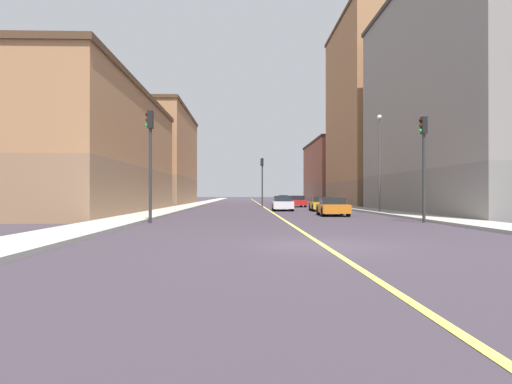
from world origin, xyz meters
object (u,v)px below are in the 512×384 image
building_right_midblock (154,158)px  street_lamp_left_near (379,153)px  car_white (282,203)px  car_orange (333,207)px  building_left_near (466,96)px  car_yellow (321,204)px  traffic_light_right_near (150,150)px  building_left_mid (376,113)px  building_right_corner (84,152)px  car_red (297,201)px  traffic_light_median_far (262,175)px  traffic_light_left_near (424,154)px  car_blue (283,199)px  building_left_far (338,172)px

building_right_midblock → street_lamp_left_near: bearing=-51.4°
car_white → car_orange: 9.71m
building_left_near → car_yellow: bearing=154.5°
car_white → car_yellow: 3.44m
traffic_light_right_near → building_left_mid: bearing=57.0°
building_left_mid → building_right_corner: (-30.17, -21.78, -7.26)m
building_left_near → traffic_light_right_near: building_left_near is taller
building_left_mid → car_red: size_ratio=5.41×
car_white → traffic_light_median_far: bearing=97.4°
car_white → car_orange: (2.68, -9.33, -0.05)m
building_left_mid → street_lamp_left_near: building_left_mid is taller
street_lamp_left_near → car_yellow: 7.51m
building_right_corner → car_white: size_ratio=5.94×
traffic_light_right_near → car_yellow: (11.71, 15.91, -3.15)m
traffic_light_median_far → car_white: size_ratio=1.29×
building_left_mid → traffic_light_left_near: size_ratio=4.34×
car_yellow → car_red: bearing=92.9°
car_white → car_blue: car_white is taller
building_left_mid → traffic_light_median_far: size_ratio=4.30×
traffic_light_median_far → car_orange: traffic_light_median_far is taller
building_left_near → building_left_far: building_left_near is taller
building_left_near → building_left_far: (0.00, 46.57, -3.61)m
building_left_mid → traffic_light_right_near: building_left_mid is taller
building_left_near → car_orange: 14.50m
car_white → car_red: car_white is taller
car_orange → building_right_midblock: bearing=120.3°
building_left_mid → building_right_midblock: size_ratio=1.07×
building_left_near → car_blue: bearing=103.8°
building_right_midblock → traffic_light_right_near: bearing=-78.8°
car_red → car_blue: size_ratio=1.04×
street_lamp_left_near → car_white: size_ratio=1.71×
building_left_mid → car_white: building_left_mid is taller
building_left_near → traffic_light_right_near: 25.38m
traffic_light_left_near → car_red: 28.68m
building_right_corner → traffic_light_median_far: (14.88, 15.15, -1.22)m
traffic_light_left_near → car_white: traffic_light_left_near is taller
car_orange → traffic_light_median_far: bearing=101.5°
building_right_midblock → car_white: (16.28, -23.09, -5.97)m
building_right_corner → traffic_light_median_far: 21.27m
street_lamp_left_near → car_blue: size_ratio=1.74×
building_left_mid → car_red: building_left_mid is taller
building_right_corner → car_blue: (19.65, 41.25, -4.25)m
traffic_light_left_near → car_blue: (-2.60, 53.75, -3.00)m
building_left_near → car_white: building_left_near is taller
car_white → car_blue: bearing=84.8°
building_right_midblock → traffic_light_right_near: building_right_midblock is taller
building_right_midblock → car_red: (18.96, -11.60, -5.97)m
traffic_light_right_near → traffic_light_median_far: (7.00, 27.64, -0.10)m
building_left_far → car_blue: building_left_far is taller
building_left_far → traffic_light_right_near: 61.64m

